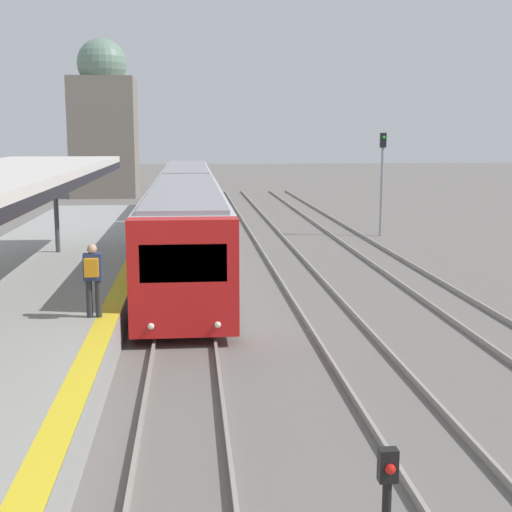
{
  "coord_description": "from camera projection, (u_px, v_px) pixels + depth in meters",
  "views": [
    {
      "loc": [
        0.18,
        -1.85,
        4.94
      ],
      "look_at": [
        1.94,
        17.21,
        1.66
      ],
      "focal_mm": 50.0,
      "sensor_mm": 36.0,
      "label": 1
    }
  ],
  "objects": [
    {
      "name": "signal_mast_far",
      "position": [
        382.0,
        172.0,
        34.58
      ],
      "size": [
        0.28,
        0.29,
        5.01
      ],
      "color": "gray",
      "rests_on": "ground_plane"
    },
    {
      "name": "person_on_platform",
      "position": [
        93.0,
        274.0,
        15.82
      ],
      "size": [
        0.4,
        0.4,
        1.66
      ],
      "color": "#2D2D33",
      "rests_on": "station_platform"
    },
    {
      "name": "signal_post_near",
      "position": [
        387.0,
        506.0,
        7.51
      ],
      "size": [
        0.2,
        0.21,
        1.71
      ],
      "color": "black",
      "rests_on": "ground_plane"
    },
    {
      "name": "train_near",
      "position": [
        186.0,
        204.0,
        33.11
      ],
      "size": [
        2.59,
        34.22,
        3.15
      ],
      "color": "red",
      "rests_on": "ground_plane"
    },
    {
      "name": "distant_domed_building",
      "position": [
        104.0,
        123.0,
        56.61
      ],
      "size": [
        5.04,
        5.04,
        12.35
      ],
      "color": "slate",
      "rests_on": "ground_plane"
    }
  ]
}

